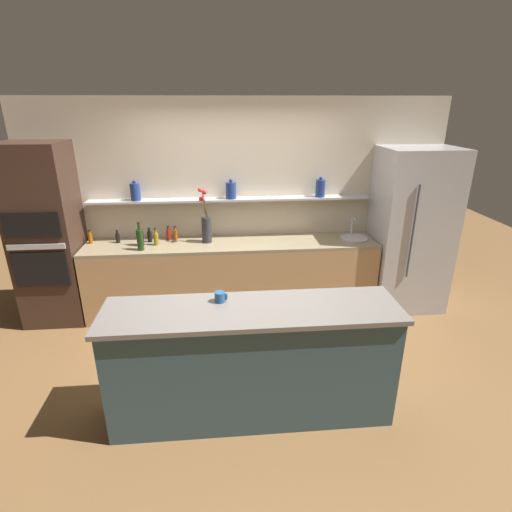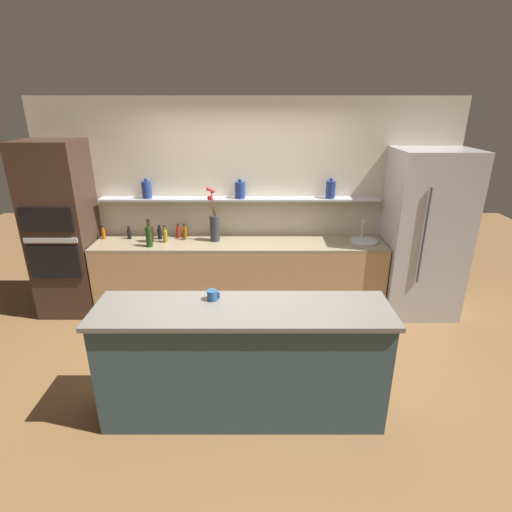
% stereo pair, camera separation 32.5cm
% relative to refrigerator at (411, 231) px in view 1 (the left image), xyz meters
% --- Properties ---
extents(ground_plane, '(12.00, 12.00, 0.00)m').
position_rel_refrigerator_xyz_m(ground_plane, '(-2.15, -1.20, -1.02)').
color(ground_plane, brown).
extents(back_wall_unit, '(5.20, 0.28, 2.60)m').
position_rel_refrigerator_xyz_m(back_wall_unit, '(-2.15, 0.40, 0.28)').
color(back_wall_unit, beige).
rests_on(back_wall_unit, ground_plane).
extents(back_counter_unit, '(3.56, 0.62, 0.92)m').
position_rel_refrigerator_xyz_m(back_counter_unit, '(-2.25, 0.04, -0.56)').
color(back_counter_unit, tan).
rests_on(back_counter_unit, ground_plane).
extents(island_counter, '(2.37, 0.61, 1.02)m').
position_rel_refrigerator_xyz_m(island_counter, '(-2.15, -1.83, -0.51)').
color(island_counter, '#334C56').
rests_on(island_counter, ground_plane).
extents(refrigerator, '(0.90, 0.73, 2.04)m').
position_rel_refrigerator_xyz_m(refrigerator, '(0.00, 0.00, 0.00)').
color(refrigerator, '#B7B7BC').
rests_on(refrigerator, ground_plane).
extents(oven_tower, '(0.70, 0.64, 2.13)m').
position_rel_refrigerator_xyz_m(oven_tower, '(-4.40, 0.04, 0.05)').
color(oven_tower, '#3D281E').
rests_on(oven_tower, ground_plane).
extents(flower_vase, '(0.14, 0.16, 0.68)m').
position_rel_refrigerator_xyz_m(flower_vase, '(-2.56, 0.08, 0.12)').
color(flower_vase, '#2D2D33').
rests_on(flower_vase, back_counter_unit).
extents(sink_fixture, '(0.34, 0.34, 0.25)m').
position_rel_refrigerator_xyz_m(sink_fixture, '(-0.71, 0.05, -0.08)').
color(sink_fixture, '#B7B7BC').
rests_on(sink_fixture, back_counter_unit).
extents(bottle_wine_0, '(0.08, 0.08, 0.29)m').
position_rel_refrigerator_xyz_m(bottle_wine_0, '(-3.34, 0.04, 0.00)').
color(bottle_wine_0, '#380C0C').
rests_on(bottle_wine_0, back_counter_unit).
extents(bottle_sauce_1, '(0.06, 0.06, 0.18)m').
position_rel_refrigerator_xyz_m(bottle_sauce_1, '(-3.03, 0.22, -0.03)').
color(bottle_sauce_1, maroon).
rests_on(bottle_sauce_1, back_counter_unit).
extents(bottle_sauce_2, '(0.05, 0.05, 0.17)m').
position_rel_refrigerator_xyz_m(bottle_sauce_2, '(-2.95, 0.22, -0.03)').
color(bottle_sauce_2, '#9E4C0A').
rests_on(bottle_sauce_2, back_counter_unit).
extents(bottle_sauce_3, '(0.05, 0.05, 0.16)m').
position_rel_refrigerator_xyz_m(bottle_sauce_3, '(-3.64, 0.16, -0.03)').
color(bottle_sauce_3, black).
rests_on(bottle_sauce_3, back_counter_unit).
extents(bottle_sauce_4, '(0.05, 0.05, 0.18)m').
position_rel_refrigerator_xyz_m(bottle_sauce_4, '(-3.25, 0.16, -0.02)').
color(bottle_sauce_4, black).
rests_on(bottle_sauce_4, back_counter_unit).
extents(bottle_wine_5, '(0.08, 0.08, 0.34)m').
position_rel_refrigerator_xyz_m(bottle_wine_5, '(-3.31, -0.13, 0.03)').
color(bottle_wine_5, '#193814').
rests_on(bottle_wine_5, back_counter_unit).
extents(bottle_oil_6, '(0.06, 0.06, 0.21)m').
position_rel_refrigerator_xyz_m(bottle_oil_6, '(-3.16, 0.03, -0.02)').
color(bottle_oil_6, olive).
rests_on(bottle_oil_6, back_counter_unit).
extents(bottle_sauce_7, '(0.05, 0.05, 0.17)m').
position_rel_refrigerator_xyz_m(bottle_sauce_7, '(-3.96, 0.17, -0.03)').
color(bottle_sauce_7, '#9E4C0A').
rests_on(bottle_sauce_7, back_counter_unit).
extents(coffee_mug, '(0.10, 0.08, 0.09)m').
position_rel_refrigerator_xyz_m(coffee_mug, '(-2.40, -1.69, 0.04)').
color(coffee_mug, '#235184').
rests_on(coffee_mug, island_counter).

